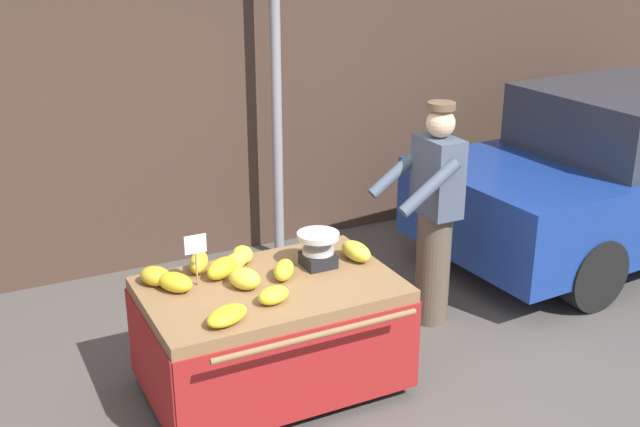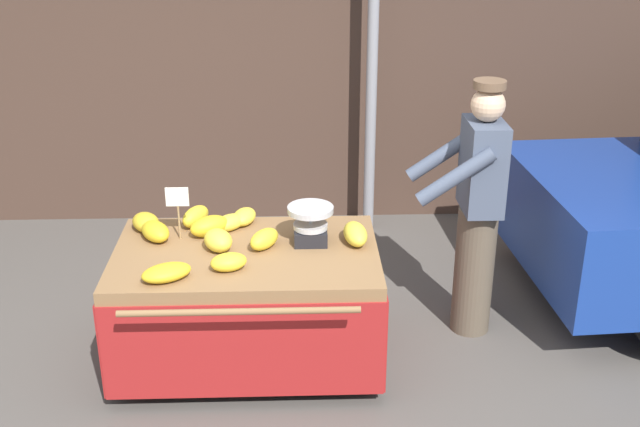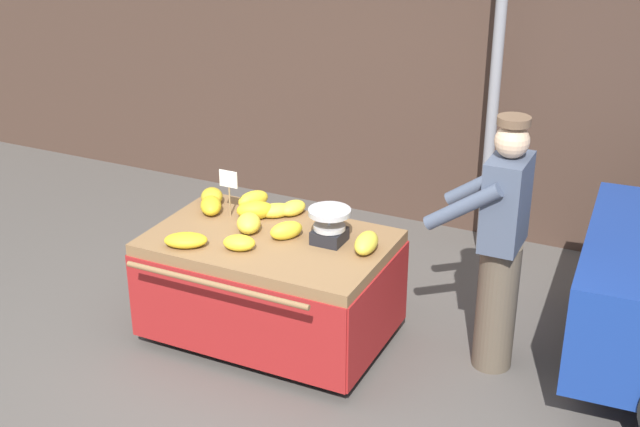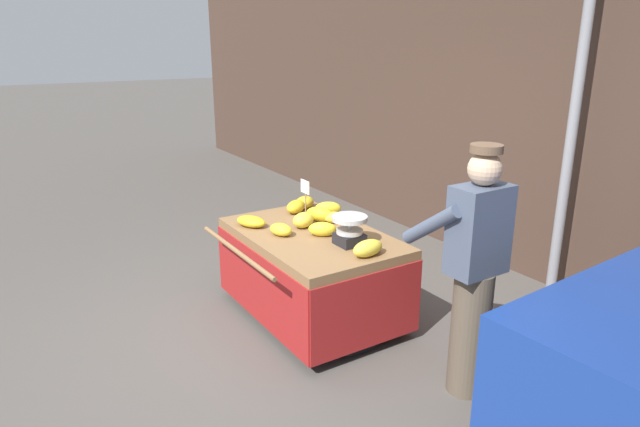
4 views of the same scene
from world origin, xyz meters
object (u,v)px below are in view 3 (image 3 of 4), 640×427
object	(u,v)px
banana_bunch_1	(186,240)
street_pole	(496,67)
banana_bunch_4	(293,208)
price_sign	(229,183)
banana_bunch_10	(211,205)
banana_bunch_7	(249,223)
banana_bunch_5	(286,230)
banana_bunch_6	(276,210)
banana_bunch_8	(253,200)
weighing_scale	(329,226)
vendor_person	(500,245)
banana_cart	(270,266)
banana_bunch_2	(239,243)
banana_bunch_9	(366,243)
banana_bunch_0	(255,210)
banana_bunch_3	(212,196)

from	to	relation	value
banana_bunch_1	street_pole	bearing A→B (deg)	60.17
street_pole	banana_bunch_4	distance (m)	2.01
price_sign	banana_bunch_10	xyz separation A→B (m)	(-0.15, -0.01, -0.19)
banana_bunch_7	banana_bunch_10	xyz separation A→B (m)	(-0.40, 0.16, -0.01)
banana_bunch_1	banana_bunch_4	size ratio (longest dim) A/B	1.31
banana_bunch_5	banana_bunch_6	bearing A→B (deg)	129.70
banana_bunch_6	banana_bunch_8	xyz separation A→B (m)	(-0.22, 0.07, 0.01)
banana_bunch_4	price_sign	bearing A→B (deg)	-150.97
banana_bunch_10	weighing_scale	bearing A→B (deg)	-3.73
vendor_person	banana_bunch_6	bearing A→B (deg)	-178.99
banana_cart	banana_bunch_5	size ratio (longest dim) A/B	6.97
banana_bunch_2	banana_bunch_9	distance (m)	0.82
banana_bunch_2	banana_bunch_10	xyz separation A→B (m)	(-0.48, 0.42, 0.01)
price_sign	vendor_person	size ratio (longest dim) A/B	0.20
price_sign	banana_bunch_0	bearing A→B (deg)	12.75
banana_bunch_8	banana_bunch_5	bearing A→B (deg)	-37.67
banana_bunch_3	banana_bunch_5	world-z (taller)	banana_bunch_5
banana_bunch_1	banana_bunch_7	world-z (taller)	banana_bunch_7
banana_bunch_4	banana_bunch_10	distance (m)	0.58
banana_bunch_7	banana_cart	bearing A→B (deg)	-5.51
banana_bunch_1	banana_bunch_10	size ratio (longest dim) A/B	1.16
banana_bunch_1	banana_bunch_8	distance (m)	0.74
banana_bunch_3	banana_bunch_8	bearing A→B (deg)	12.28
banana_bunch_6	banana_bunch_9	bearing A→B (deg)	-16.23
street_pole	banana_bunch_8	size ratio (longest dim) A/B	12.95
banana_bunch_7	vendor_person	bearing A→B (deg)	11.28
weighing_scale	banana_bunch_8	bearing A→B (deg)	159.46
banana_bunch_10	banana_bunch_4	bearing A→B (deg)	23.28
banana_cart	weighing_scale	distance (m)	0.53
vendor_person	price_sign	bearing A→B (deg)	-175.31
banana_bunch_5	banana_bunch_8	bearing A→B (deg)	142.33
banana_bunch_4	banana_bunch_1	bearing A→B (deg)	-117.29
weighing_scale	banana_bunch_7	world-z (taller)	weighing_scale
banana_bunch_3	banana_bunch_4	world-z (taller)	banana_bunch_3
banana_bunch_5	street_pole	bearing A→B (deg)	67.32
banana_bunch_9	vendor_person	size ratio (longest dim) A/B	0.16
weighing_scale	banana_bunch_3	xyz separation A→B (m)	(-1.03, 0.21, -0.06)
banana_bunch_3	banana_bunch_7	distance (m)	0.57
banana_bunch_3	banana_bunch_8	world-z (taller)	banana_bunch_8
banana_bunch_2	banana_bunch_5	bearing A→B (deg)	55.52
banana_cart	banana_bunch_6	bearing A→B (deg)	110.80
banana_bunch_1	banana_bunch_3	distance (m)	0.71
banana_bunch_1	banana_bunch_7	distance (m)	0.45
banana_bunch_2	banana_bunch_5	xyz separation A→B (m)	(0.19, 0.28, 0.01)
banana_bunch_5	banana_bunch_9	bearing A→B (deg)	5.06
banana_bunch_4	banana_bunch_5	distance (m)	0.39
street_pole	banana_bunch_8	world-z (taller)	street_pole
banana_bunch_6	price_sign	bearing A→B (deg)	-156.93
banana_bunch_9	banana_bunch_3	bearing A→B (deg)	169.96
banana_bunch_4	banana_bunch_5	xyz separation A→B (m)	(0.14, -0.36, 0.01)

